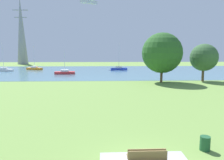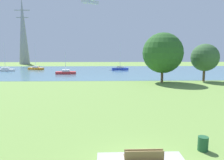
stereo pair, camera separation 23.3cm
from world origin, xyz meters
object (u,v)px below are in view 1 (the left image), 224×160
object	(u,v)px
bench_facing_water	(146,158)
electricity_pylon	(21,31)
sailboat_orange	(34,68)
sailboat_blue	(119,68)
sailboat_red	(65,72)
tree_west_far	(204,58)
litter_bin	(205,143)
tree_east_near	(162,53)
light_aircraft	(89,2)
sailboat_white	(4,70)

from	to	relation	value
bench_facing_water	electricity_pylon	distance (m)	93.04
sailboat_orange	sailboat_blue	size ratio (longest dim) A/B	0.95
sailboat_red	tree_west_far	world-z (taller)	tree_west_far
litter_bin	sailboat_blue	world-z (taller)	sailboat_blue
litter_bin	tree_west_far	size ratio (longest dim) A/B	0.12
litter_bin	electricity_pylon	xyz separation A→B (m)	(-40.55, 82.70, 13.86)
sailboat_orange	sailboat_red	world-z (taller)	sailboat_orange
sailboat_orange	tree_east_near	xyz separation A→B (m)	(31.10, -27.57, 4.74)
bench_facing_water	light_aircraft	size ratio (longest dim) A/B	0.23
litter_bin	sailboat_blue	distance (m)	51.92
sailboat_blue	light_aircraft	bearing A→B (deg)	124.33
sailboat_orange	tree_west_far	distance (m)	47.41
tree_east_near	sailboat_red	bearing A→B (deg)	143.50
bench_facing_water	sailboat_white	xyz separation A→B (m)	(-29.59, 50.18, 0.01)
light_aircraft	litter_bin	bearing A→B (deg)	-80.81
sailboat_blue	electricity_pylon	xyz separation A→B (m)	(-39.55, 30.79, 13.78)
bench_facing_water	tree_east_near	xyz separation A→B (m)	(8.31, 27.64, 4.74)
sailboat_red	tree_west_far	distance (m)	31.10
bench_facing_water	sailboat_orange	world-z (taller)	sailboat_orange
electricity_pylon	sailboat_white	bearing A→B (deg)	-77.86
sailboat_orange	electricity_pylon	world-z (taller)	electricity_pylon
tree_east_near	tree_west_far	bearing A→B (deg)	8.25
litter_bin	light_aircraft	bearing A→B (deg)	99.19
bench_facing_water	tree_west_far	world-z (taller)	tree_west_far
litter_bin	tree_east_near	distance (m)	26.90
tree_east_near	light_aircraft	xyz separation A→B (m)	(-15.37, 40.04, 17.53)
light_aircraft	sailboat_blue	bearing A→B (deg)	-55.67
tree_east_near	light_aircraft	distance (m)	46.33
tree_east_near	sailboat_blue	bearing A→B (deg)	102.39
sailboat_blue	sailboat_red	bearing A→B (deg)	-141.19
bench_facing_water	litter_bin	size ratio (longest dim) A/B	2.25
sailboat_white	litter_bin	bearing A→B (deg)	-55.64
sailboat_orange	light_aircraft	distance (m)	29.98
tree_west_far	light_aircraft	xyz separation A→B (m)	(-23.45, 38.87, 18.36)
bench_facing_water	light_aircraft	xyz separation A→B (m)	(-7.06, 67.68, 22.27)
bench_facing_water	electricity_pylon	size ratio (longest dim) A/B	0.06
sailboat_white	light_aircraft	distance (m)	36.19
bench_facing_water	tree_east_near	distance (m)	29.25
sailboat_red	tree_west_far	xyz separation A→B (m)	(27.79, -13.41, 3.93)
sailboat_blue	tree_west_far	world-z (taller)	sailboat_blue
sailboat_blue	tree_east_near	bearing A→B (deg)	-77.61
sailboat_orange	electricity_pylon	size ratio (longest dim) A/B	0.27
litter_bin	light_aircraft	size ratio (longest dim) A/B	0.10
sailboat_white	tree_east_near	xyz separation A→B (m)	(37.90, -22.54, 4.74)
sailboat_white	light_aircraft	xyz separation A→B (m)	(22.53, 17.50, 22.26)
bench_facing_water	electricity_pylon	xyz separation A→B (m)	(-36.92, 84.28, 13.79)
sailboat_orange	tree_west_far	bearing A→B (deg)	-33.96
bench_facing_water	sailboat_orange	size ratio (longest dim) A/B	0.24
sailboat_red	tree_east_near	distance (m)	24.97
bench_facing_water	sailboat_red	size ratio (longest dim) A/B	0.32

